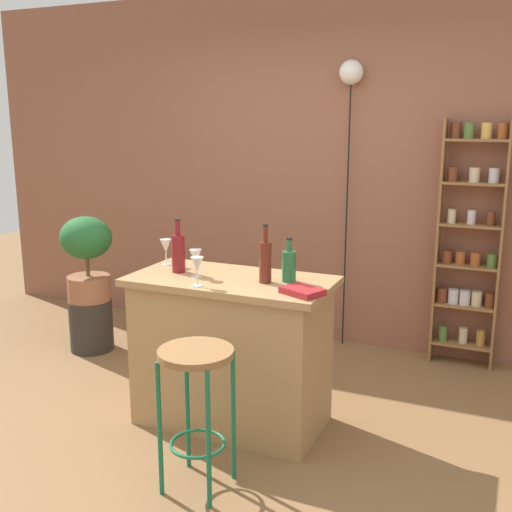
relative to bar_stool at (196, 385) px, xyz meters
The scene contains 15 objects.
ground 0.68m from the bar_stool, 110.55° to the left, with size 12.00×12.00×0.00m, color brown.
back_wall 2.48m from the bar_stool, 93.48° to the left, with size 6.40×0.10×2.80m, color #8C5642.
kitchen_counter 0.70m from the bar_stool, 101.80° to the left, with size 1.18×0.61×0.91m.
bar_stool is the anchor object (origin of this frame).
spice_shelf 2.45m from the bar_stool, 64.46° to the left, with size 0.45×0.15×1.81m.
plant_stool 2.15m from the bar_stool, 142.47° to the left, with size 0.34×0.34×0.41m, color #2D2823.
potted_plant 2.14m from the bar_stool, 142.47° to the left, with size 0.41×0.37×0.66m.
bottle_vinegar 0.89m from the bar_stool, 75.13° to the left, with size 0.08×0.08×0.25m.
bottle_soda_blue 0.96m from the bar_stool, 125.89° to the left, with size 0.08×0.08×0.33m.
bottle_sauce_amber 0.83m from the bar_stool, 83.00° to the left, with size 0.07×0.07×0.33m.
wine_glass_left 0.85m from the bar_stool, 118.71° to the left, with size 0.07×0.07×0.16m.
wine_glass_center 0.69m from the bar_stool, 117.54° to the left, with size 0.07×0.07×0.16m.
wine_glass_right 1.14m from the bar_stool, 129.25° to the left, with size 0.07×0.07×0.16m.
cookbook 0.73m from the bar_stool, 56.17° to the left, with size 0.21×0.15×0.04m, color maroon.
pendant_globe_light 2.70m from the bar_stool, 87.00° to the left, with size 0.18×0.18×2.23m.
Camera 1 is at (1.51, -2.78, 1.82)m, focal length 42.89 mm.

